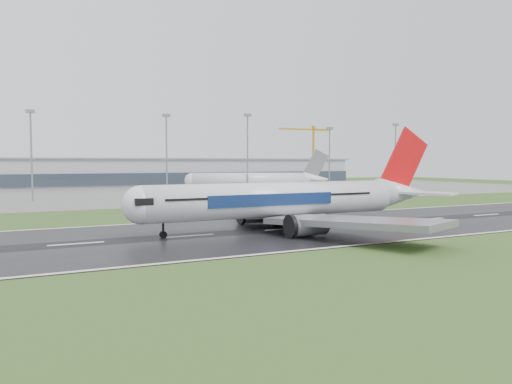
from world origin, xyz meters
TOP-DOWN VIEW (x-y plane):
  - ground at (0.00, 0.00)m, footprint 520.00×520.00m
  - runway at (0.00, 0.00)m, footprint 400.00×45.00m
  - apron at (0.00, 125.00)m, footprint 400.00×130.00m
  - terminal at (0.00, 185.00)m, footprint 240.00×36.00m
  - main_airliner at (-17.52, -0.41)m, footprint 69.97×66.64m
  - parked_airliner at (23.45, 101.82)m, footprint 80.11×77.64m
  - tower_crane at (117.39, 200.00)m, footprint 39.23×3.50m
  - floodmast_1 at (-63.48, 100.00)m, footprint 0.64×0.64m
  - floodmast_2 at (-15.65, 100.00)m, footprint 0.64×0.64m
  - floodmast_3 at (19.23, 100.00)m, footprint 0.64×0.64m
  - floodmast_4 at (60.88, 100.00)m, footprint 0.64×0.64m
  - floodmast_5 at (100.21, 100.00)m, footprint 0.64×0.64m

SIDE VIEW (x-z plane):
  - ground at x=0.00m, z-range 0.00..0.00m
  - apron at x=0.00m, z-range 0.00..0.08m
  - runway at x=0.00m, z-range 0.00..0.10m
  - terminal at x=0.00m, z-range 0.00..15.00m
  - parked_airliner at x=23.45m, z-range 0.08..18.57m
  - main_airliner at x=-17.52m, z-range 0.10..20.76m
  - floodmast_4 at x=60.88m, z-range 0.00..28.42m
  - floodmast_1 at x=-63.48m, z-range 0.00..30.53m
  - floodmast_2 at x=-15.65m, z-range 0.00..31.13m
  - floodmast_5 at x=100.21m, z-range 0.00..31.49m
  - floodmast_3 at x=19.23m, z-range 0.00..32.72m
  - tower_crane at x=117.39m, z-range 0.00..39.11m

